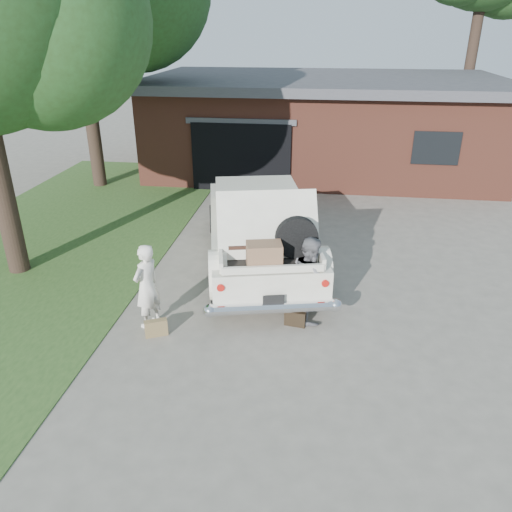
# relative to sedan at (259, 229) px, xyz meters

# --- Properties ---
(ground) EXTENTS (90.00, 90.00, 0.00)m
(ground) POSITION_rel_sedan_xyz_m (0.21, -2.60, -0.85)
(ground) COLOR gray
(ground) RESTS_ON ground
(grass_strip) EXTENTS (6.00, 16.00, 0.02)m
(grass_strip) POSITION_rel_sedan_xyz_m (-5.29, 0.40, -0.84)
(grass_strip) COLOR #2D4C1E
(grass_strip) RESTS_ON ground
(house) EXTENTS (12.80, 7.80, 3.30)m
(house) POSITION_rel_sedan_xyz_m (1.19, 8.87, 0.83)
(house) COLOR brown
(house) RESTS_ON ground
(sedan) EXTENTS (3.43, 6.09, 2.20)m
(sedan) POSITION_rel_sedan_xyz_m (0.00, 0.00, 0.00)
(sedan) COLOR white
(sedan) RESTS_ON ground
(woman_left) EXTENTS (0.58, 0.68, 1.58)m
(woman_left) POSITION_rel_sedan_xyz_m (-1.63, -2.86, -0.05)
(woman_left) COLOR silver
(woman_left) RESTS_ON ground
(woman_right) EXTENTS (0.85, 0.95, 1.62)m
(woman_right) POSITION_rel_sedan_xyz_m (1.23, -2.23, -0.03)
(woman_right) COLOR slate
(woman_right) RESTS_ON ground
(suitcase_left) EXTENTS (0.41, 0.28, 0.31)m
(suitcase_left) POSITION_rel_sedan_xyz_m (-1.40, -3.20, -0.69)
(suitcase_left) COLOR olive
(suitcase_left) RESTS_ON ground
(suitcase_right) EXTENTS (0.40, 0.19, 0.30)m
(suitcase_right) POSITION_rel_sedan_xyz_m (1.00, -2.55, -0.70)
(suitcase_right) COLOR black
(suitcase_right) RESTS_ON ground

